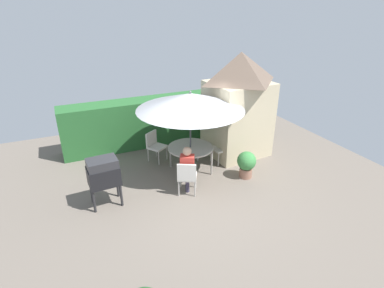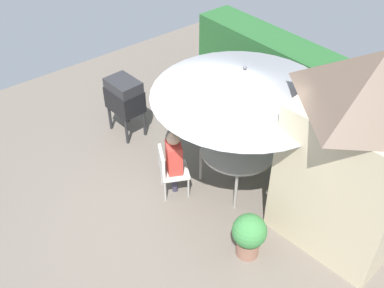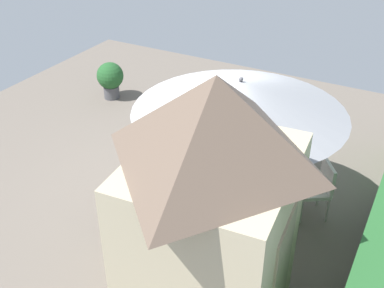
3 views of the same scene
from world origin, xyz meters
TOP-DOWN VIEW (x-y plane):
  - ground_plane at (0.00, 0.00)m, footprint 11.00×11.00m
  - garden_shed at (2.00, 1.68)m, footprint 1.98×1.75m
  - patio_table at (0.20, 1.17)m, footprint 1.27×1.27m
  - patio_umbrella at (0.20, 1.17)m, footprint 2.87×2.87m
  - bbq_grill at (-2.28, 0.50)m, footprint 0.73×0.54m
  - chair_near_shed at (-0.36, 0.12)m, footprint 0.62×0.63m
  - chair_far_side at (1.31, 1.29)m, footprint 0.51×0.51m
  - chair_toward_hedge at (-0.52, 2.22)m, footprint 0.64×0.64m
  - potted_plant_by_shed at (1.44, 0.22)m, footprint 0.52×0.52m
  - potted_plant_by_grill at (-2.33, -2.99)m, footprint 0.60×0.60m
  - person_in_red at (-0.32, 0.20)m, footprint 0.41×0.37m

SIDE VIEW (x-z plane):
  - ground_plane at x=0.00m, z-range 0.00..0.00m
  - potted_plant_by_shed at x=1.44m, z-range 0.05..0.81m
  - potted_plant_by_grill at x=-2.33m, z-range 0.06..0.90m
  - chair_near_shed at x=-0.36m, z-range 0.07..0.97m
  - chair_far_side at x=1.31m, z-range 0.07..0.97m
  - chair_toward_hedge at x=-0.52m, z-range 0.07..0.97m
  - patio_table at x=0.20m, z-range 0.32..1.06m
  - person_in_red at x=-0.32m, z-range 0.15..1.41m
  - bbq_grill at x=-2.28m, z-range 0.25..1.45m
  - garden_shed at x=2.00m, z-range 0.03..3.18m
  - patio_umbrella at x=0.20m, z-range 0.89..3.23m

